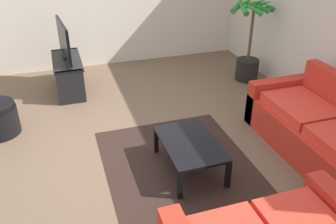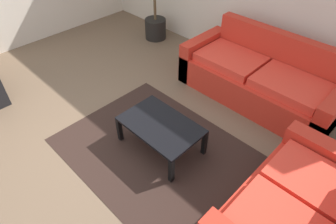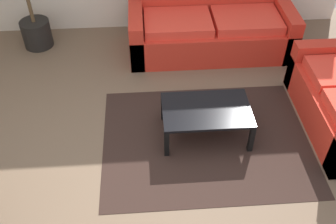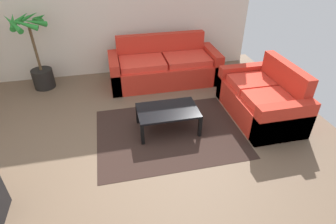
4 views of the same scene
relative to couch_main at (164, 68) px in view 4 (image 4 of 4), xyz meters
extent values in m
plane|color=brown|center=(-0.97, -2.28, -0.30)|extent=(6.60, 6.60, 0.00)
cube|color=beige|center=(-0.97, 0.72, 1.05)|extent=(6.00, 0.06, 2.70)
cube|color=red|center=(0.00, -0.03, -0.09)|extent=(2.18, 0.90, 0.42)
cube|color=red|center=(0.00, 0.34, 0.36)|extent=(1.82, 0.16, 0.48)
cube|color=red|center=(-1.00, -0.03, 0.01)|extent=(0.18, 0.90, 0.62)
cube|color=red|center=(1.00, -0.03, 0.01)|extent=(0.18, 0.90, 0.62)
cube|color=red|center=(-0.45, -0.08, 0.18)|extent=(0.87, 0.66, 0.12)
cube|color=red|center=(0.45, -0.08, 0.18)|extent=(0.87, 0.66, 0.12)
cube|color=red|center=(1.28, -1.59, -0.09)|extent=(0.90, 1.54, 0.42)
cube|color=red|center=(1.65, -1.59, 0.36)|extent=(0.16, 1.18, 0.48)
cube|color=red|center=(1.28, -2.27, 0.01)|extent=(0.90, 0.18, 0.62)
cube|color=red|center=(1.28, -0.91, 0.01)|extent=(0.90, 0.18, 0.62)
cube|color=red|center=(1.23, -1.88, 0.18)|extent=(0.66, 0.55, 0.12)
cube|color=red|center=(1.23, -1.29, 0.18)|extent=(0.66, 0.55, 0.12)
cube|color=black|center=(-0.29, -1.64, 0.05)|extent=(0.92, 0.60, 0.03)
cube|color=black|center=(-0.73, -1.91, -0.14)|extent=(0.05, 0.05, 0.33)
cube|color=black|center=(0.14, -1.91, -0.14)|extent=(0.05, 0.05, 0.33)
cube|color=black|center=(-0.73, -1.37, -0.14)|extent=(0.05, 0.05, 0.33)
cube|color=black|center=(0.14, -1.37, -0.14)|extent=(0.05, 0.05, 0.33)
cube|color=black|center=(-0.29, -1.74, -0.30)|extent=(2.20, 1.70, 0.01)
cylinder|color=black|center=(-2.39, 0.27, -0.11)|extent=(0.40, 0.40, 0.38)
cylinder|color=brown|center=(-2.39, 0.27, 0.52)|extent=(0.05, 0.05, 0.90)
cone|color=#27872F|center=(-2.21, 0.25, 1.02)|extent=(0.13, 0.38, 0.22)
cone|color=#27872F|center=(-2.21, 0.41, 1.02)|extent=(0.37, 0.44, 0.26)
cone|color=#27872F|center=(-2.43, 0.46, 1.02)|extent=(0.41, 0.17, 0.24)
cone|color=#27872F|center=(-2.54, 0.39, 1.02)|extent=(0.33, 0.36, 0.23)
cone|color=#27872F|center=(-2.62, 0.24, 1.02)|extent=(0.16, 0.47, 0.26)
cone|color=#27872F|center=(-2.59, 0.10, 1.02)|extent=(0.40, 0.47, 0.28)
cone|color=#27872F|center=(-2.41, 0.03, 1.02)|extent=(0.47, 0.13, 0.26)
cone|color=#27872F|center=(-2.24, 0.11, 1.02)|extent=(0.39, 0.38, 0.25)
camera|label=1|loc=(2.78, -2.90, 2.28)|focal=37.86mm
camera|label=2|loc=(1.39, -3.23, 2.28)|focal=30.37mm
camera|label=3|loc=(-0.91, -4.57, 2.78)|focal=41.68mm
camera|label=4|loc=(-1.04, -5.01, 2.30)|focal=29.05mm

